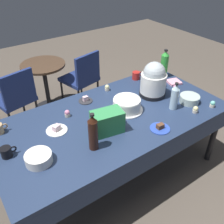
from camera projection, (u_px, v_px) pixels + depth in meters
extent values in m
plane|color=brown|center=(112.00, 172.00, 2.79)|extent=(9.00, 9.00, 0.00)
cube|color=navy|center=(112.00, 118.00, 2.37)|extent=(2.20, 1.10, 0.04)
cylinder|color=black|center=(214.00, 135.00, 2.75)|extent=(0.06, 0.06, 0.71)
cylinder|color=black|center=(154.00, 98.00, 3.38)|extent=(0.06, 0.06, 0.71)
cube|color=navy|center=(150.00, 161.00, 2.07)|extent=(2.20, 0.01, 0.18)
cube|color=navy|center=(84.00, 102.00, 2.80)|extent=(2.20, 0.01, 0.18)
cylinder|color=silver|center=(127.00, 110.00, 2.44)|extent=(0.31, 0.31, 0.01)
cylinder|color=white|center=(127.00, 104.00, 2.41)|extent=(0.26, 0.26, 0.11)
cylinder|color=white|center=(127.00, 99.00, 2.38)|extent=(0.26, 0.26, 0.01)
cylinder|color=black|center=(152.00, 93.00, 2.67)|extent=(0.27, 0.27, 0.04)
cylinder|color=white|center=(153.00, 83.00, 2.60)|extent=(0.26, 0.26, 0.20)
sphere|color=#B2BCC1|center=(154.00, 73.00, 2.54)|extent=(0.22, 0.22, 0.22)
cylinder|color=#B2C6BC|center=(189.00, 99.00, 2.54)|extent=(0.20, 0.20, 0.07)
cylinder|color=silver|center=(39.00, 158.00, 1.86)|extent=(0.20, 0.20, 0.08)
cylinder|color=#2D4CB2|center=(160.00, 128.00, 2.21)|extent=(0.18, 0.18, 0.01)
cube|color=brown|center=(160.00, 126.00, 2.19)|extent=(0.06, 0.05, 0.04)
cylinder|color=#2D2D33|center=(86.00, 101.00, 2.58)|extent=(0.14, 0.14, 0.01)
cube|color=beige|center=(85.00, 99.00, 2.56)|extent=(0.05, 0.04, 0.05)
cylinder|color=white|center=(57.00, 130.00, 2.19)|extent=(0.18, 0.18, 0.01)
cube|color=beige|center=(56.00, 128.00, 2.17)|extent=(0.08, 0.07, 0.05)
cylinder|color=beige|center=(175.00, 89.00, 2.75)|extent=(0.05, 0.05, 0.03)
sphere|color=pink|center=(175.00, 87.00, 2.73)|extent=(0.05, 0.05, 0.05)
cylinder|color=beige|center=(212.00, 106.00, 2.49)|extent=(0.05, 0.05, 0.03)
sphere|color=#6BC6B2|center=(213.00, 103.00, 2.47)|extent=(0.05, 0.05, 0.05)
cylinder|color=beige|center=(195.00, 111.00, 2.41)|extent=(0.05, 0.05, 0.03)
sphere|color=beige|center=(196.00, 109.00, 2.39)|extent=(0.05, 0.05, 0.05)
cylinder|color=beige|center=(107.00, 89.00, 2.75)|extent=(0.05, 0.05, 0.03)
sphere|color=beige|center=(107.00, 87.00, 2.74)|extent=(0.05, 0.05, 0.05)
cylinder|color=beige|center=(67.00, 115.00, 2.36)|extent=(0.05, 0.05, 0.03)
sphere|color=pink|center=(67.00, 112.00, 2.34)|extent=(0.05, 0.05, 0.05)
cylinder|color=beige|center=(163.00, 85.00, 2.83)|extent=(0.05, 0.05, 0.03)
sphere|color=beige|center=(164.00, 83.00, 2.81)|extent=(0.05, 0.05, 0.05)
cylinder|color=#33190F|center=(93.00, 135.00, 1.94)|extent=(0.08, 0.08, 0.26)
cone|color=#33190F|center=(92.00, 119.00, 1.85)|extent=(0.07, 0.07, 0.05)
cylinder|color=black|center=(92.00, 115.00, 1.83)|extent=(0.03, 0.03, 0.02)
cylinder|color=silver|center=(174.00, 99.00, 2.41)|extent=(0.07, 0.07, 0.21)
cone|color=silver|center=(176.00, 87.00, 2.34)|extent=(0.07, 0.07, 0.05)
cylinder|color=black|center=(177.00, 84.00, 2.32)|extent=(0.03, 0.03, 0.02)
cylinder|color=green|center=(164.00, 66.00, 2.96)|extent=(0.09, 0.09, 0.27)
cone|color=green|center=(166.00, 53.00, 2.87)|extent=(0.08, 0.08, 0.05)
cylinder|color=black|center=(166.00, 50.00, 2.85)|extent=(0.04, 0.04, 0.02)
cylinder|color=black|center=(6.00, 152.00, 1.91)|extent=(0.08, 0.08, 0.08)
torus|color=black|center=(13.00, 149.00, 1.93)|extent=(0.05, 0.01, 0.05)
torus|color=tan|center=(5.00, 126.00, 2.16)|extent=(0.06, 0.01, 0.06)
cylinder|color=#B2231E|center=(136.00, 76.00, 2.96)|extent=(0.09, 0.09, 0.09)
torus|color=#B2231E|center=(140.00, 74.00, 2.98)|extent=(0.06, 0.01, 0.06)
cube|color=#338C4C|center=(107.00, 122.00, 2.13)|extent=(0.28, 0.20, 0.20)
cube|color=pink|center=(174.00, 82.00, 2.89)|extent=(0.17, 0.17, 0.02)
cube|color=navy|center=(14.00, 99.00, 3.24)|extent=(0.53, 0.53, 0.05)
cube|color=navy|center=(18.00, 88.00, 3.00)|extent=(0.42, 0.13, 0.40)
cylinder|color=black|center=(22.00, 102.00, 3.59)|extent=(0.04, 0.04, 0.40)
cylinder|color=black|center=(38.00, 112.00, 3.38)|extent=(0.04, 0.04, 0.40)
cylinder|color=black|center=(12.00, 125.00, 3.15)|extent=(0.04, 0.04, 0.40)
cube|color=navy|center=(79.00, 79.00, 3.69)|extent=(0.53, 0.53, 0.05)
cube|color=navy|center=(88.00, 69.00, 3.45)|extent=(0.42, 0.13, 0.40)
cylinder|color=black|center=(81.00, 84.00, 4.03)|extent=(0.04, 0.04, 0.40)
cylinder|color=black|center=(62.00, 93.00, 3.80)|extent=(0.04, 0.04, 0.40)
cylinder|color=black|center=(98.00, 92.00, 3.83)|extent=(0.04, 0.04, 0.40)
cylinder|color=black|center=(79.00, 102.00, 3.59)|extent=(0.04, 0.04, 0.40)
cylinder|color=#473323|center=(43.00, 65.00, 3.41)|extent=(0.60, 0.60, 0.03)
cylinder|color=black|center=(47.00, 88.00, 3.61)|extent=(0.06, 0.06, 0.67)
cylinder|color=black|center=(50.00, 108.00, 3.81)|extent=(0.44, 0.44, 0.02)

